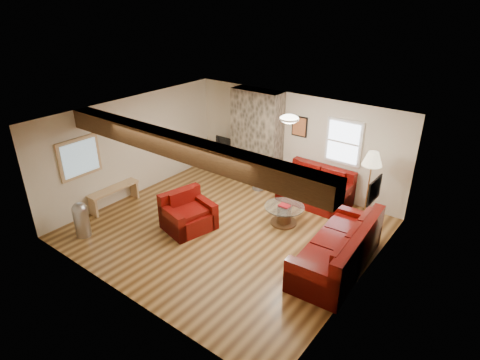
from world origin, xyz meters
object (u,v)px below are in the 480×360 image
at_px(floor_lamp, 372,163).
at_px(tv_cabinet, 230,162).
at_px(armchair_red, 188,212).
at_px(television, 230,146).
at_px(coffee_table, 284,215).
at_px(sofa_three, 337,246).
at_px(loveseat, 315,187).

bearing_deg(floor_lamp, tv_cabinet, 175.11).
xyz_separation_m(armchair_red, television, (-1.24, 3.03, 0.35)).
bearing_deg(coffee_table, sofa_three, -24.56).
bearing_deg(tv_cabinet, television, 0.00).
height_order(sofa_three, tv_cabinet, sofa_three).
relative_size(armchair_red, floor_lamp, 0.60).
xyz_separation_m(loveseat, television, (-2.89, 0.30, 0.31)).
relative_size(sofa_three, coffee_table, 2.67).
relative_size(coffee_table, television, 1.01).
distance_m(tv_cabinet, television, 0.51).
height_order(loveseat, armchair_red, loveseat).
xyz_separation_m(sofa_three, tv_cabinet, (-4.42, 2.31, -0.21)).
relative_size(sofa_three, tv_cabinet, 2.38).
bearing_deg(tv_cabinet, sofa_three, -27.65).
height_order(armchair_red, tv_cabinet, armchair_red).
height_order(armchair_red, floor_lamp, floor_lamp).
bearing_deg(television, floor_lamp, -4.89).
relative_size(coffee_table, floor_lamp, 0.53).
relative_size(loveseat, floor_lamp, 1.00).
relative_size(sofa_three, armchair_red, 2.37).
distance_m(sofa_three, floor_lamp, 2.20).
xyz_separation_m(armchair_red, floor_lamp, (2.96, 2.67, 1.03)).
distance_m(television, floor_lamp, 4.27).
bearing_deg(loveseat, coffee_table, -92.84).
distance_m(sofa_three, armchair_red, 3.25).
bearing_deg(sofa_three, loveseat, -146.58).
distance_m(sofa_three, tv_cabinet, 4.99).
bearing_deg(sofa_three, coffee_table, -118.25).
xyz_separation_m(coffee_table, tv_cabinet, (-2.81, 1.58, 0.03)).
bearing_deg(tv_cabinet, armchair_red, -67.67).
bearing_deg(loveseat, sofa_three, -51.86).
relative_size(tv_cabinet, television, 1.14).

